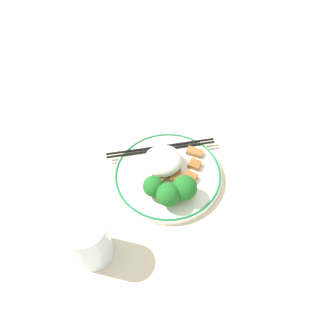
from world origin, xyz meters
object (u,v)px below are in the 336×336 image
broccoli_back_center (168,195)px  broccoli_back_right (185,188)px  broccoli_back_left (153,186)px  drinking_glass (90,241)px  plate (168,175)px  chopsticks (161,148)px

broccoli_back_center → broccoli_back_right: size_ratio=1.00×
broccoli_back_left → drinking_glass: 0.16m
plate → broccoli_back_center: broccoli_back_center is taller
broccoli_back_left → broccoli_back_right: (-0.05, 0.04, 0.00)m
plate → chopsticks: size_ratio=0.97×
broccoli_back_right → drinking_glass: bearing=4.4°
broccoli_back_center → chopsticks: (-0.06, -0.13, -0.03)m
broccoli_back_left → broccoli_back_center: bearing=113.6°
broccoli_back_right → chopsticks: broccoli_back_right is taller
plate → broccoli_back_center: size_ratio=4.07×
plate → drinking_glass: drinking_glass is taller
broccoli_back_right → plate: bearing=-88.4°
broccoli_back_left → broccoli_back_right: 0.06m
broccoli_back_right → chopsticks: size_ratio=0.24×
broccoli_back_center → broccoli_back_left: bearing=-66.4°
broccoli_back_left → plate: bearing=-149.5°
plate → chopsticks: bearing=-106.8°
chopsticks → drinking_glass: size_ratio=2.23×
broccoli_back_left → broccoli_back_right: bearing=145.9°
plate → broccoli_back_right: bearing=91.6°
broccoli_back_left → chopsticks: size_ratio=0.21×
broccoli_back_right → broccoli_back_left: bearing=-34.1°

